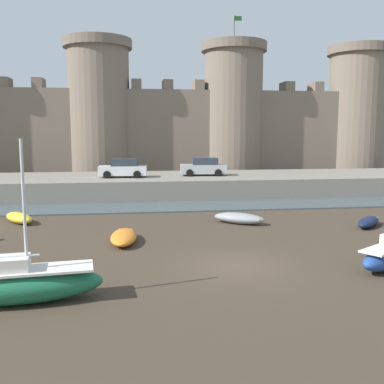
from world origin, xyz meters
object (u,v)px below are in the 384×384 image
Objects in this scene: rowboat_near_channel_left at (19,218)px; car_quay_centre_west at (204,167)px; car_quay_west at (123,168)px; rowboat_midflat_right at (368,222)px; rowboat_midflat_left at (239,218)px; rowboat_foreground_right at (124,237)px; sailboat_foreground_centre at (18,284)px.

car_quay_centre_west reaches higher than rowboat_near_channel_left.
car_quay_centre_west is 7.21m from car_quay_west.
rowboat_midflat_left is (-7.47, 1.94, 0.05)m from rowboat_midflat_right.
rowboat_foreground_right reaches higher than rowboat_midflat_right.
rowboat_midflat_left is at bearing 165.47° from rowboat_midflat_right.
rowboat_midflat_right is 0.82× the size of rowboat_foreground_right.
rowboat_midflat_left is 13.48m from car_quay_centre_west.
rowboat_foreground_right is 0.82× the size of car_quay_centre_west.
rowboat_midflat_left reaches higher than rowboat_near_channel_left.
rowboat_foreground_right is at bearing -89.33° from car_quay_west.
rowboat_midflat_left is 8.05m from rowboat_foreground_right.
rowboat_midflat_right is 21.42m from rowboat_near_channel_left.
rowboat_near_channel_left is (-21.04, 4.04, 0.03)m from rowboat_midflat_right.
rowboat_foreground_right is 0.82× the size of car_quay_west.
rowboat_midflat_right is 0.68× the size of car_quay_centre_west.
car_quay_centre_west is (-7.51, 15.25, 2.19)m from rowboat_midflat_right.
rowboat_near_channel_left is at bearing -121.01° from car_quay_west.
rowboat_midflat_left is 0.80× the size of car_quay_centre_west.
car_quay_centre_west reaches higher than rowboat_midflat_right.
sailboat_foreground_centre reaches higher than rowboat_midflat_right.
rowboat_near_channel_left reaches higher than rowboat_foreground_right.
rowboat_foreground_right is at bearing -112.05° from car_quay_centre_west.
car_quay_west is (6.35, 10.57, 2.15)m from rowboat_near_channel_left.
rowboat_midflat_right is at bearing -14.53° from rowboat_midflat_left.
rowboat_foreground_right is at bearing -172.15° from rowboat_midflat_right.
rowboat_near_channel_left is 0.74× the size of car_quay_centre_west.
sailboat_foreground_centre is 27.14m from car_quay_centre_west.
rowboat_foreground_right is at bearing -42.68° from rowboat_near_channel_left.
sailboat_foreground_centre is (-10.35, -11.73, 0.31)m from rowboat_midflat_left.
rowboat_near_channel_left is 12.51m from car_quay_west.
rowboat_midflat_right is 20.34m from sailboat_foreground_centre.
rowboat_midflat_left is 13.73m from rowboat_near_channel_left.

